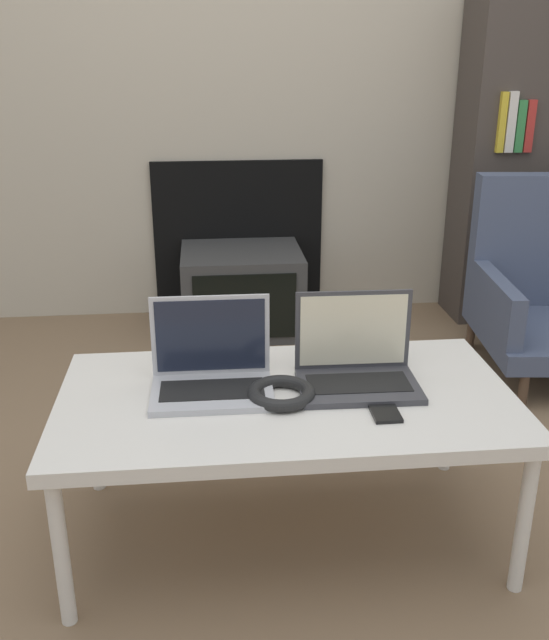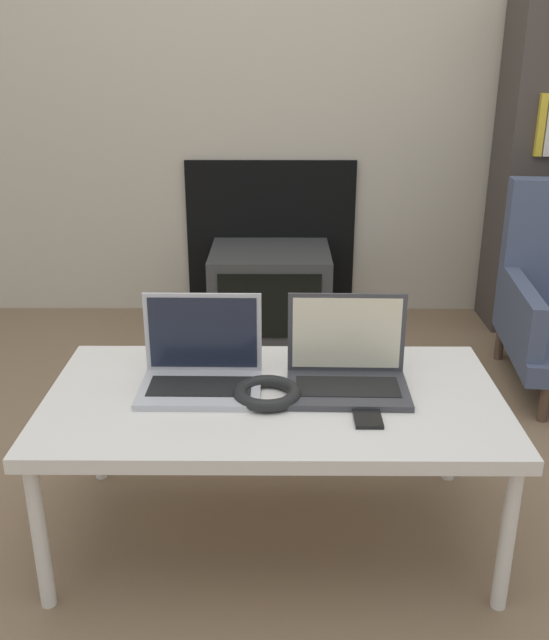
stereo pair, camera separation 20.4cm
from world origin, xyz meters
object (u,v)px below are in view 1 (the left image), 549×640
(laptop_right, at_px, (356,363))
(headphones, at_px, (281,393))
(laptop_left, at_px, (212,370))
(tv, at_px, (242,290))
(phone, at_px, (383,409))

(laptop_right, height_order, headphones, laptop_right)
(laptop_left, distance_m, headphones, 0.19)
(headphones, bearing_deg, tv, 90.40)
(laptop_right, xyz_separation_m, headphones, (-0.20, -0.08, -0.04))
(headphones, height_order, tv, headphones)
(headphones, bearing_deg, phone, -19.06)
(headphones, relative_size, phone, 1.23)
(laptop_left, bearing_deg, tv, 84.54)
(laptop_right, bearing_deg, phone, -76.70)
(headphones, bearing_deg, laptop_right, 20.51)
(laptop_left, height_order, tv, laptop_left)
(laptop_right, xyz_separation_m, phone, (0.03, -0.16, -0.05))
(laptop_right, relative_size, headphones, 1.83)
(phone, bearing_deg, headphones, 160.94)
(laptop_left, bearing_deg, phone, -20.58)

